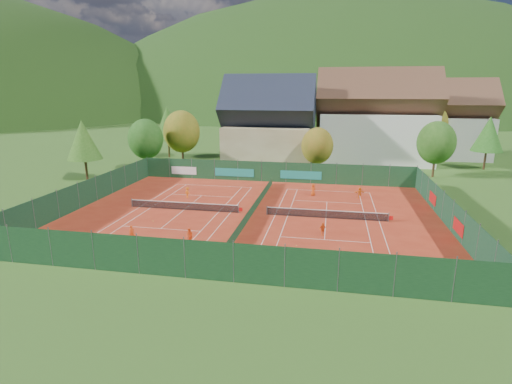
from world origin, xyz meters
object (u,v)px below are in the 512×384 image
(hotel_block_a, at_px, (376,122))
(player_right_far_a, at_px, (313,190))
(player_left_near, at_px, (132,233))
(player_left_far, at_px, (188,192))
(ball_hopper, at_px, (359,263))
(chalet, at_px, (269,128))
(hotel_block_b, at_px, (445,124))
(player_left_mid, at_px, (190,236))
(player_right_far_b, at_px, (360,193))
(player_right_near, at_px, (323,229))

(hotel_block_a, bearing_deg, player_right_far_a, -110.18)
(player_left_near, height_order, player_left_far, player_left_near)
(ball_hopper, bearing_deg, chalet, 108.01)
(hotel_block_a, height_order, ball_hopper, hotel_block_a)
(hotel_block_b, bearing_deg, player_left_far, -135.37)
(player_left_mid, bearing_deg, hotel_block_b, 85.02)
(player_left_near, bearing_deg, player_right_far_a, 19.07)
(chalet, distance_m, hotel_block_b, 35.85)
(player_left_far, bearing_deg, player_right_far_a, -133.26)
(chalet, xyz_separation_m, player_left_far, (-6.42, -24.91, -5.93))
(chalet, distance_m, ball_hopper, 44.86)
(player_left_far, distance_m, player_right_far_a, 16.08)
(hotel_block_b, distance_m, player_left_near, 66.90)
(player_left_near, bearing_deg, chalet, 49.08)
(ball_hopper, bearing_deg, hotel_block_b, 71.11)
(player_left_mid, height_order, player_right_far_b, player_right_far_b)
(hotel_block_a, bearing_deg, player_left_near, -118.78)
(player_right_far_a, height_order, player_right_far_b, player_right_far_a)
(player_left_mid, bearing_deg, player_right_far_a, 89.18)
(ball_hopper, distance_m, player_left_mid, 14.86)
(hotel_block_b, distance_m, player_left_far, 55.71)
(chalet, height_order, player_right_near, chalet)
(chalet, distance_m, player_left_near, 40.80)
(player_left_far, distance_m, player_right_near, 20.08)
(player_left_near, height_order, player_right_far_a, player_right_far_a)
(ball_hopper, xyz_separation_m, player_right_near, (-2.97, 6.98, 0.07))
(chalet, relative_size, player_left_mid, 11.56)
(hotel_block_a, relative_size, player_right_near, 17.26)
(player_left_far, xyz_separation_m, player_right_far_b, (21.40, 3.80, 0.02))
(player_left_mid, height_order, player_left_far, player_left_mid)
(player_left_mid, xyz_separation_m, player_left_far, (-5.57, 14.58, -0.00))
(player_right_near, distance_m, player_right_far_b, 14.78)
(hotel_block_a, relative_size, player_left_far, 15.44)
(player_right_far_b, bearing_deg, player_left_near, 27.90)
(hotel_block_a, distance_m, player_right_far_a, 29.35)
(chalet, xyz_separation_m, player_left_near, (-6.21, -39.89, -5.90))
(hotel_block_a, height_order, player_left_mid, hotel_block_a)
(ball_hopper, relative_size, player_left_mid, 0.57)
(ball_hopper, relative_size, player_left_near, 0.55)
(hotel_block_a, bearing_deg, player_right_far_b, -98.42)
(player_left_near, relative_size, player_left_far, 1.04)
(hotel_block_b, height_order, player_right_far_a, hotel_block_b)
(player_right_far_b, bearing_deg, player_right_far_a, -16.34)
(ball_hopper, height_order, player_right_far_b, player_right_far_b)
(player_left_far, height_order, player_right_near, player_left_far)
(chalet, height_order, player_right_far_b, chalet)
(chalet, distance_m, player_right_far_a, 23.49)
(player_left_near, xyz_separation_m, player_right_far_a, (15.34, 19.05, 0.07))
(player_right_near, xyz_separation_m, player_right_far_b, (4.21, 14.16, 0.10))
(chalet, height_order, hotel_block_b, chalet)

